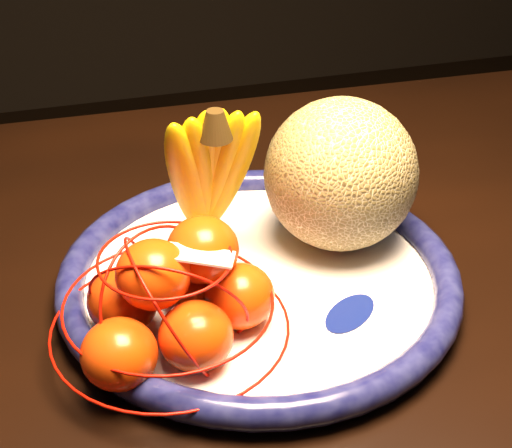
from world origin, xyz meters
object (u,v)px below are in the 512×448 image
object	(u,v)px
dining_table	(404,337)
cantaloupe	(341,174)
fruit_bowl	(259,278)
banana_bunch	(208,170)
mandarin_bag	(174,299)

from	to	relation	value
dining_table	cantaloupe	distance (m)	0.19
fruit_bowl	cantaloupe	bearing A→B (deg)	24.31
dining_table	fruit_bowl	world-z (taller)	fruit_bowl
cantaloupe	fruit_bowl	bearing A→B (deg)	-155.69
banana_bunch	cantaloupe	bearing A→B (deg)	-10.02
dining_table	cantaloupe	xyz separation A→B (m)	(-0.06, 0.06, 0.17)
mandarin_bag	fruit_bowl	bearing A→B (deg)	32.77
banana_bunch	mandarin_bag	size ratio (longest dim) A/B	0.72
cantaloupe	dining_table	bearing A→B (deg)	-46.55
cantaloupe	mandarin_bag	xyz separation A→B (m)	(-0.19, -0.10, -0.04)
banana_bunch	fruit_bowl	bearing A→B (deg)	-63.87
dining_table	fruit_bowl	distance (m)	0.18
mandarin_bag	dining_table	bearing A→B (deg)	9.41
cantaloupe	mandarin_bag	distance (m)	0.22
dining_table	banana_bunch	distance (m)	0.27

